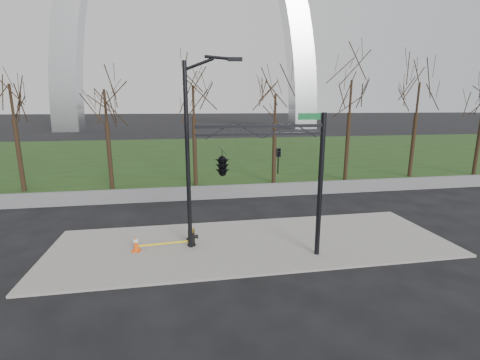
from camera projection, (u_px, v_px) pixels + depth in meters
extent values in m
plane|color=black|center=(253.00, 244.00, 15.51)|extent=(500.00, 500.00, 0.00)
cube|color=gray|center=(253.00, 243.00, 15.50)|extent=(18.00, 6.00, 0.10)
cube|color=#1D3413|center=(205.00, 153.00, 44.34)|extent=(120.00, 40.00, 0.06)
cube|color=#59595B|center=(228.00, 192.00, 23.11)|extent=(60.00, 0.30, 0.90)
cylinder|color=black|center=(192.00, 245.00, 15.11)|extent=(0.37, 0.37, 0.07)
cylinder|color=black|center=(191.00, 239.00, 15.04)|extent=(0.28, 0.28, 0.65)
cylinder|color=black|center=(196.00, 237.00, 15.13)|extent=(0.26, 0.23, 0.17)
cylinder|color=black|center=(188.00, 239.00, 14.97)|extent=(0.14, 0.14, 0.11)
cylinder|color=brown|center=(191.00, 231.00, 14.97)|extent=(0.33, 0.33, 0.07)
ellipsoid|color=brown|center=(191.00, 230.00, 14.95)|extent=(0.30, 0.30, 0.23)
cylinder|color=brown|center=(191.00, 227.00, 14.93)|extent=(0.07, 0.07, 0.09)
cube|color=#E7490C|center=(136.00, 251.00, 14.53)|extent=(0.40, 0.40, 0.04)
cone|color=#E7490C|center=(136.00, 243.00, 14.46)|extent=(0.27, 0.27, 0.64)
cylinder|color=white|center=(136.00, 241.00, 14.43)|extent=(0.20, 0.20, 0.10)
cylinder|color=black|center=(188.00, 160.00, 14.12)|extent=(0.18, 0.18, 8.00)
cylinder|color=black|center=(198.00, 64.00, 13.29)|extent=(1.27, 0.30, 0.56)
cylinder|color=black|center=(220.00, 58.00, 13.27)|extent=(1.21, 0.29, 0.22)
cube|color=black|center=(235.00, 59.00, 13.29)|extent=(0.63, 0.30, 0.14)
cylinder|color=black|center=(320.00, 188.00, 13.64)|extent=(0.20, 0.20, 6.00)
cube|color=black|center=(261.00, 126.00, 12.63)|extent=(5.00, 0.19, 0.12)
cube|color=black|center=(261.00, 134.00, 12.70)|extent=(5.00, 0.15, 0.08)
cube|color=#0C5926|center=(309.00, 116.00, 12.90)|extent=(0.90, 0.05, 0.25)
imported|color=black|center=(278.00, 161.00, 13.06)|extent=(0.17, 0.20, 1.00)
imported|color=black|center=(222.00, 163.00, 12.65)|extent=(0.56, 2.49, 1.00)
cube|color=yellow|center=(191.00, 234.00, 14.91)|extent=(0.05, 0.14, 0.08)
cube|color=yellow|center=(164.00, 244.00, 14.78)|extent=(2.38, 0.19, 0.08)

